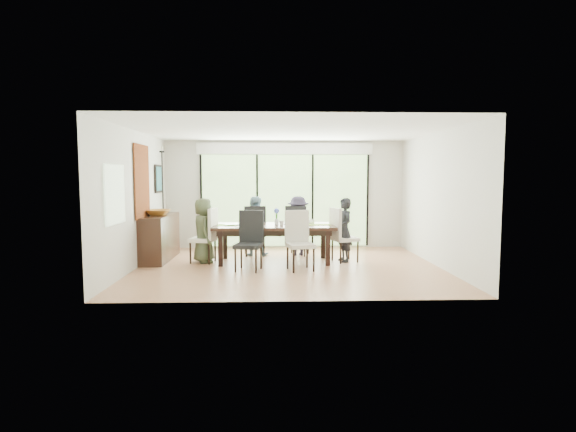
{
  "coord_description": "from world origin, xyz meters",
  "views": [
    {
      "loc": [
        -0.32,
        -8.85,
        1.8
      ],
      "look_at": [
        0.0,
        0.25,
        1.0
      ],
      "focal_mm": 28.0,
      "sensor_mm": 36.0,
      "label": 1
    }
  ],
  "objects_px": {
    "person_far_right": "(298,226)",
    "cup_b": "(281,223)",
    "chair_near_right": "(301,241)",
    "chair_left_end": "(203,235)",
    "cup_a": "(241,222)",
    "sideboard": "(160,237)",
    "table_top": "(274,226)",
    "chair_right_end": "(345,235)",
    "person_far_left": "(254,226)",
    "chair_far_right": "(298,230)",
    "bowl": "(158,212)",
    "chair_far_left": "(254,230)",
    "vase": "(277,222)",
    "laptop": "(233,225)",
    "person_left_end": "(204,230)",
    "person_right_end": "(344,230)",
    "cup_c": "(312,222)",
    "chair_near_left": "(248,241)"
  },
  "relations": [
    {
      "from": "table_top",
      "to": "chair_far_left",
      "type": "distance_m",
      "value": 0.98
    },
    {
      "from": "chair_left_end",
      "to": "cup_b",
      "type": "relative_size",
      "value": 11.0
    },
    {
      "from": "chair_left_end",
      "to": "sideboard",
      "type": "distance_m",
      "value": 1.05
    },
    {
      "from": "person_right_end",
      "to": "chair_far_right",
      "type": "bearing_deg",
      "value": -146.31
    },
    {
      "from": "chair_near_right",
      "to": "person_right_end",
      "type": "xyz_separation_m",
      "value": [
        0.98,
        0.87,
        0.1
      ]
    },
    {
      "from": "chair_near_right",
      "to": "person_far_left",
      "type": "distance_m",
      "value": 1.95
    },
    {
      "from": "table_top",
      "to": "vase",
      "type": "distance_m",
      "value": 0.12
    },
    {
      "from": "person_far_right",
      "to": "cup_b",
      "type": "xyz_separation_m",
      "value": [
        -0.4,
        -0.93,
        0.16
      ]
    },
    {
      "from": "person_right_end",
      "to": "bowl",
      "type": "relative_size",
      "value": 2.63
    },
    {
      "from": "chair_right_end",
      "to": "bowl",
      "type": "xyz_separation_m",
      "value": [
        -3.98,
        0.26,
        0.46
      ]
    },
    {
      "from": "chair_left_end",
      "to": "person_right_end",
      "type": "height_order",
      "value": "person_right_end"
    },
    {
      "from": "chair_far_left",
      "to": "chair_near_left",
      "type": "relative_size",
      "value": 1.0
    },
    {
      "from": "chair_left_end",
      "to": "person_left_end",
      "type": "distance_m",
      "value": 0.1
    },
    {
      "from": "table_top",
      "to": "chair_right_end",
      "type": "relative_size",
      "value": 2.18
    },
    {
      "from": "vase",
      "to": "chair_far_right",
      "type": "bearing_deg",
      "value": 57.99
    },
    {
      "from": "chair_left_end",
      "to": "table_top",
      "type": "bearing_deg",
      "value": 100.98
    },
    {
      "from": "chair_near_left",
      "to": "bowl",
      "type": "xyz_separation_m",
      "value": [
        -1.98,
        1.13,
        0.46
      ]
    },
    {
      "from": "cup_a",
      "to": "sideboard",
      "type": "xyz_separation_m",
      "value": [
        -1.78,
        0.21,
        -0.35
      ]
    },
    {
      "from": "chair_right_end",
      "to": "person_right_end",
      "type": "relative_size",
      "value": 0.85
    },
    {
      "from": "chair_right_end",
      "to": "cup_a",
      "type": "height_order",
      "value": "chair_right_end"
    },
    {
      "from": "table_top",
      "to": "chair_right_end",
      "type": "bearing_deg",
      "value": 0.0
    },
    {
      "from": "vase",
      "to": "cup_b",
      "type": "xyz_separation_m",
      "value": [
        0.1,
        -0.15,
        -0.01
      ]
    },
    {
      "from": "cup_b",
      "to": "cup_a",
      "type": "bearing_deg",
      "value": 163.61
    },
    {
      "from": "chair_far_left",
      "to": "chair_near_left",
      "type": "bearing_deg",
      "value": 82.51
    },
    {
      "from": "chair_left_end",
      "to": "person_far_right",
      "type": "xyz_separation_m",
      "value": [
        2.05,
        0.83,
        0.1
      ]
    },
    {
      "from": "cup_b",
      "to": "person_left_end",
      "type": "bearing_deg",
      "value": 176.49
    },
    {
      "from": "vase",
      "to": "sideboard",
      "type": "relative_size",
      "value": 0.07
    },
    {
      "from": "chair_near_right",
      "to": "person_far_right",
      "type": "bearing_deg",
      "value": 74.05
    },
    {
      "from": "chair_near_right",
      "to": "laptop",
      "type": "bearing_deg",
      "value": 136.04
    },
    {
      "from": "person_right_end",
      "to": "chair_right_end",
      "type": "bearing_deg",
      "value": 76.12
    },
    {
      "from": "chair_far_right",
      "to": "bowl",
      "type": "bearing_deg",
      "value": 26.82
    },
    {
      "from": "chair_far_left",
      "to": "vase",
      "type": "relative_size",
      "value": 9.17
    },
    {
      "from": "bowl",
      "to": "sideboard",
      "type": "bearing_deg",
      "value": 90.0
    },
    {
      "from": "person_far_right",
      "to": "laptop",
      "type": "bearing_deg",
      "value": 26.81
    },
    {
      "from": "cup_b",
      "to": "chair_far_right",
      "type": "bearing_deg",
      "value": 67.17
    },
    {
      "from": "chair_near_right",
      "to": "chair_left_end",
      "type": "bearing_deg",
      "value": 142.23
    },
    {
      "from": "table_top",
      "to": "chair_near_right",
      "type": "height_order",
      "value": "chair_near_right"
    },
    {
      "from": "chair_right_end",
      "to": "person_far_right",
      "type": "distance_m",
      "value": 1.27
    },
    {
      "from": "person_far_left",
      "to": "bowl",
      "type": "distance_m",
      "value": 2.14
    },
    {
      "from": "table_top",
      "to": "vase",
      "type": "relative_size",
      "value": 20.0
    },
    {
      "from": "chair_right_end",
      "to": "laptop",
      "type": "height_order",
      "value": "chair_right_end"
    },
    {
      "from": "person_left_end",
      "to": "laptop",
      "type": "height_order",
      "value": "person_left_end"
    },
    {
      "from": "person_left_end",
      "to": "bowl",
      "type": "relative_size",
      "value": 2.63
    },
    {
      "from": "chair_right_end",
      "to": "laptop",
      "type": "relative_size",
      "value": 3.33
    },
    {
      "from": "person_far_left",
      "to": "table_top",
      "type": "bearing_deg",
      "value": 125.89
    },
    {
      "from": "chair_near_right",
      "to": "person_left_end",
      "type": "relative_size",
      "value": 0.85
    },
    {
      "from": "cup_c",
      "to": "cup_b",
      "type": "bearing_deg",
      "value": -162.9
    },
    {
      "from": "laptop",
      "to": "chair_right_end",
      "type": "bearing_deg",
      "value": -3.85
    },
    {
      "from": "person_left_end",
      "to": "cup_a",
      "type": "relative_size",
      "value": 10.4
    },
    {
      "from": "sideboard",
      "to": "cup_b",
      "type": "bearing_deg",
      "value": -9.99
    }
  ]
}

